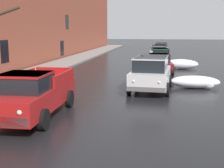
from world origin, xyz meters
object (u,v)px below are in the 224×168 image
(suv_white_parked_kerbside_close, at_px, (151,72))
(sedan_maroon_parked_kerbside_mid, at_px, (159,63))
(sedan_green_parked_far_down_block, at_px, (160,56))
(sedan_silver_queued_behind_truck, at_px, (158,51))
(pickup_truck_red_approaching_near_lane, at_px, (33,94))
(sedan_grey_at_far_intersection, at_px, (161,48))

(suv_white_parked_kerbside_close, xyz_separation_m, sedan_maroon_parked_kerbside_mid, (0.34, 6.99, -0.23))
(sedan_green_parked_far_down_block, relative_size, sedan_silver_queued_behind_truck, 0.95)
(pickup_truck_red_approaching_near_lane, height_order, sedan_silver_queued_behind_truck, pickup_truck_red_approaching_near_lane)
(suv_white_parked_kerbside_close, relative_size, sedan_silver_queued_behind_truck, 1.05)
(sedan_grey_at_far_intersection, bearing_deg, pickup_truck_red_approaching_near_lane, -98.05)
(pickup_truck_red_approaching_near_lane, height_order, sedan_maroon_parked_kerbside_mid, pickup_truck_red_approaching_near_lane)
(sedan_maroon_parked_kerbside_mid, distance_m, sedan_grey_at_far_intersection, 19.03)
(pickup_truck_red_approaching_near_lane, bearing_deg, sedan_grey_at_far_intersection, 81.95)
(sedan_green_parked_far_down_block, xyz_separation_m, sedan_silver_queued_behind_truck, (-0.27, 5.77, 0.00))
(suv_white_parked_kerbside_close, relative_size, sedan_green_parked_far_down_block, 1.11)
(suv_white_parked_kerbside_close, height_order, sedan_maroon_parked_kerbside_mid, suv_white_parked_kerbside_close)
(pickup_truck_red_approaching_near_lane, relative_size, suv_white_parked_kerbside_close, 1.19)
(sedan_green_parked_far_down_block, height_order, sedan_grey_at_far_intersection, same)
(sedan_maroon_parked_kerbside_mid, xyz_separation_m, sedan_green_parked_far_down_block, (0.01, 6.80, -0.00))
(sedan_green_parked_far_down_block, bearing_deg, sedan_grey_at_far_intersection, 89.95)
(suv_white_parked_kerbside_close, distance_m, sedan_silver_queued_behind_truck, 19.56)
(suv_white_parked_kerbside_close, relative_size, sedan_maroon_parked_kerbside_mid, 1.01)
(sedan_maroon_parked_kerbside_mid, bearing_deg, sedan_silver_queued_behind_truck, 91.18)
(sedan_green_parked_far_down_block, relative_size, sedan_grey_at_far_intersection, 0.94)
(sedan_green_parked_far_down_block, distance_m, sedan_silver_queued_behind_truck, 5.77)
(pickup_truck_red_approaching_near_lane, height_order, sedan_grey_at_far_intersection, pickup_truck_red_approaching_near_lane)
(pickup_truck_red_approaching_near_lane, distance_m, sedan_grey_at_far_intersection, 32.24)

